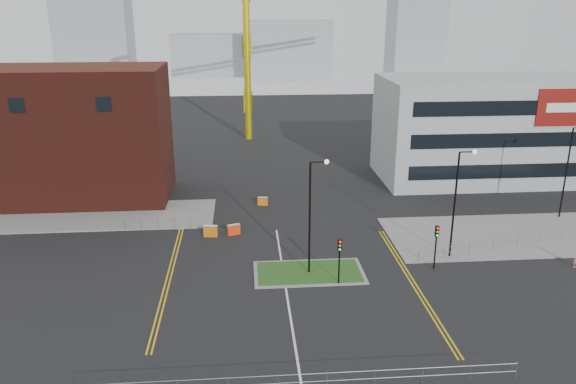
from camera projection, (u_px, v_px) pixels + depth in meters
name	position (u px, v px, depth m)	size (l,w,h in m)	color
ground	(293.00, 330.00, 36.16)	(200.00, 200.00, 0.00)	black
pavement_left	(72.00, 217.00, 55.41)	(28.00, 8.00, 0.12)	slate
pavement_right	(519.00, 235.00, 51.06)	(24.00, 10.00, 0.12)	slate
island_kerb	(309.00, 273.00, 43.86)	(8.60, 4.60, 0.08)	slate
grass_island	(309.00, 272.00, 43.86)	(8.00, 4.00, 0.12)	#1D4B19
brick_building	(51.00, 137.00, 58.71)	(24.20, 10.07, 14.24)	#4B1A12
office_block	(487.00, 129.00, 66.49)	(25.00, 12.20, 12.00)	#9EA0A2
streetlamp_island	(313.00, 208.00, 42.18)	(1.46, 0.36, 9.18)	black
streetlamp_right_near	(458.00, 195.00, 44.99)	(1.46, 0.36, 9.18)	black
streetlamp_right_far	(570.00, 165.00, 53.63)	(1.46, 0.36, 9.18)	black
traffic_light_island	(339.00, 253.00, 41.31)	(0.28, 0.33, 3.65)	black
traffic_light_right	(436.00, 239.00, 43.81)	(0.28, 0.33, 3.65)	black
railing_front	(302.00, 378.00, 30.24)	(24.05, 0.05, 1.10)	gray
railing_left	(158.00, 222.00, 52.10)	(6.05, 0.05, 1.10)	gray
railing_right	(517.00, 239.00, 48.35)	(19.05, 5.05, 1.10)	gray
centre_line	(290.00, 314.00, 38.05)	(0.15, 30.00, 0.01)	silver
yellow_left_a	(170.00, 267.00, 44.92)	(0.12, 24.00, 0.01)	gold
yellow_left_b	(174.00, 267.00, 44.95)	(0.12, 24.00, 0.01)	gold
yellow_right_a	(410.00, 281.00, 42.56)	(0.12, 20.00, 0.01)	gold
yellow_right_b	(414.00, 281.00, 42.58)	(0.12, 20.00, 0.01)	gold
skyline_a	(95.00, 42.00, 143.09)	(18.00, 12.00, 22.00)	gray
skyline_b	(287.00, 50.00, 157.32)	(24.00, 12.00, 16.00)	gray
skyline_c	(416.00, 28.00, 153.38)	(14.00, 12.00, 28.00)	gray
skyline_d	(224.00, 55.00, 166.03)	(30.00, 12.00, 12.00)	gray
barrier_left	(211.00, 231.00, 50.65)	(1.28, 0.56, 1.05)	orange
barrier_mid	(234.00, 229.00, 51.08)	(1.22, 0.74, 0.97)	#FD3A0E
barrier_right	(263.00, 201.00, 58.62)	(1.10, 0.57, 0.88)	orange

